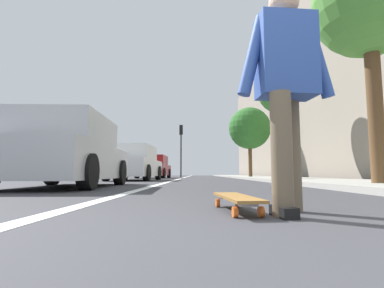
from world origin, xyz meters
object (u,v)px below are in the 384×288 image
at_px(skater_person, 286,81).
at_px(street_tree_mid, 280,92).
at_px(street_tree_near, 369,5).
at_px(pedestrian_distant, 280,158).
at_px(parked_car_mid, 135,164).
at_px(street_tree_far, 250,128).
at_px(parked_car_near, 67,154).
at_px(skateboard, 236,199).
at_px(traffic_light, 181,141).
at_px(parked_car_far, 154,167).

xyz_separation_m(skater_person, street_tree_mid, (10.23, -2.85, 2.78)).
bearing_deg(street_tree_near, pedestrian_distant, 1.85).
distance_m(street_tree_near, pedestrian_distant, 6.68).
xyz_separation_m(parked_car_mid, street_tree_far, (6.98, -6.23, 2.62)).
distance_m(street_tree_near, street_tree_mid, 6.54).
height_order(skater_person, street_tree_far, street_tree_far).
height_order(parked_car_near, pedestrian_distant, pedestrian_distant).
relative_size(skateboard, street_tree_near, 0.18).
distance_m(skater_person, parked_car_near, 5.33).
bearing_deg(street_tree_mid, parked_car_mid, 85.90).
relative_size(skater_person, traffic_light, 0.38).
relative_size(skater_person, street_tree_far, 0.35).
relative_size(skateboard, skater_person, 0.52).
xyz_separation_m(skater_person, traffic_light, (22.29, 2.04, 2.06)).
distance_m(parked_car_near, traffic_light, 18.39).
height_order(parked_car_near, street_tree_mid, street_tree_mid).
distance_m(skateboard, pedestrian_distant, 10.09).
relative_size(skater_person, pedestrian_distant, 1.02).
relative_size(skateboard, street_tree_mid, 0.18).
bearing_deg(traffic_light, skateboard, -175.61).
height_order(skater_person, pedestrian_distant, skater_person).
height_order(skateboard, skater_person, skater_person).
relative_size(skateboard, traffic_light, 0.20).
relative_size(parked_car_near, traffic_light, 0.96).
relative_size(parked_car_mid, parked_car_far, 0.99).
height_order(street_tree_near, street_tree_far, street_tree_near).
relative_size(skater_person, street_tree_mid, 0.35).
height_order(traffic_light, pedestrian_distant, traffic_light).
distance_m(traffic_light, pedestrian_distant, 13.55).
height_order(parked_car_far, street_tree_far, street_tree_far).
xyz_separation_m(parked_car_far, pedestrian_distant, (-7.61, -6.20, 0.21)).
xyz_separation_m(skateboard, street_tree_mid, (10.08, -3.20, 3.62)).
xyz_separation_m(skateboard, traffic_light, (22.14, 1.70, 2.90)).
relative_size(skateboard, parked_car_mid, 0.20).
bearing_deg(traffic_light, parked_car_far, 163.08).
relative_size(parked_car_near, street_tree_near, 0.86).
xyz_separation_m(parked_car_mid, parked_car_far, (6.69, 0.16, -0.01)).
bearing_deg(skateboard, parked_car_far, 10.53).
height_order(traffic_light, street_tree_far, street_tree_far).
bearing_deg(skateboard, pedestrian_distant, -17.36).
bearing_deg(pedestrian_distant, skater_person, 164.76).
bearing_deg(street_tree_near, parked_car_mid, 41.73).
bearing_deg(skater_person, parked_car_far, 11.54).
xyz_separation_m(skateboard, parked_car_near, (3.95, 3.06, 0.61)).
bearing_deg(pedestrian_distant, parked_car_mid, 81.28).
bearing_deg(skateboard, skater_person, -113.42).
xyz_separation_m(parked_car_far, street_tree_far, (0.29, -6.39, 2.62)).
height_order(skateboard, street_tree_far, street_tree_far).
height_order(parked_car_mid, street_tree_mid, street_tree_mid).
distance_m(parked_car_mid, street_tree_far, 9.72).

